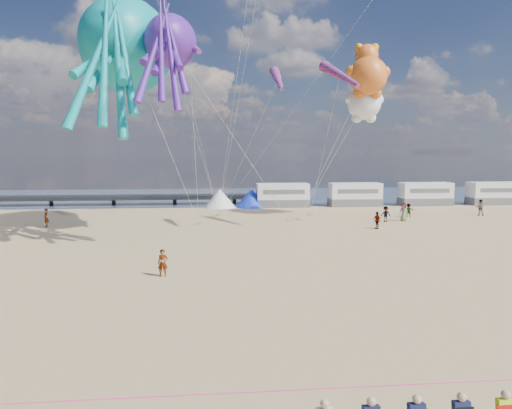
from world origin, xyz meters
The scene contains 29 objects.
ground centered at (0.00, 0.00, 0.00)m, with size 120.00×120.00×0.00m, color tan.
water centered at (0.00, 55.00, 0.02)m, with size 120.00×120.00×0.00m, color #364A67.
pier centered at (-28.00, 44.00, 1.00)m, with size 60.00×3.00×0.50m, color black.
motorhome_0 centered at (6.00, 40.00, 1.50)m, with size 6.60×2.50×3.00m, color silver.
motorhome_1 centered at (15.50, 40.00, 1.50)m, with size 6.60×2.50×3.00m, color silver.
motorhome_2 centered at (25.00, 40.00, 1.50)m, with size 6.60×2.50×3.00m, color silver.
motorhome_3 centered at (34.50, 40.00, 1.50)m, with size 6.60×2.50×3.00m, color silver.
tent_white centered at (-2.00, 40.00, 1.20)m, with size 4.00×4.00×2.40m, color white.
tent_blue centered at (2.00, 40.00, 1.20)m, with size 4.00×4.00×2.40m, color #1933CC.
rope_line centered at (0.00, -5.00, 0.02)m, with size 0.03×0.03×34.00m, color #F2338C.
standing_person centered at (-5.59, 7.88, 0.77)m, with size 0.56×0.37×1.55m, color tan.
beachgoer_1 centered at (26.49, 29.89, 0.89)m, with size 0.87×0.57×1.78m, color #7F6659.
beachgoer_2 centered at (14.41, 26.40, 0.80)m, with size 0.78×0.60×1.59m, color #7F6659.
beachgoer_3 centered at (12.09, 22.47, 0.78)m, with size 1.01×0.58×1.57m, color #7F6659.
beachgoer_4 centered at (18.13, 29.46, 0.75)m, with size 0.88×0.37×1.50m, color #7F6659.
beachgoer_5 centered at (-18.32, 26.12, 0.87)m, with size 1.62×0.52×1.75m, color #7F6659.
beachgoer_6 centered at (16.47, 26.82, 0.92)m, with size 0.67×0.44×1.85m, color #7F6659.
sandbag_a centered at (-4.20, 26.21, 0.11)m, with size 0.50×0.35×0.22m, color gray.
sandbag_b centered at (4.74, 27.38, 0.11)m, with size 0.50×0.35×0.22m, color gray.
sandbag_c centered at (5.92, 28.21, 0.11)m, with size 0.50×0.35×0.22m, color gray.
sandbag_d centered at (7.80, 31.44, 0.11)m, with size 0.50×0.35×0.22m, color gray.
sandbag_e centered at (-2.27, 31.99, 0.11)m, with size 0.50×0.35×0.22m, color gray.
kite_octopus_teal centered at (-10.14, 24.48, 16.13)m, with size 5.44×12.69×14.50m, color #0E9396, non-canonical shape.
kite_octopus_purple centered at (-5.99, 20.13, 15.62)m, with size 3.91×9.12×10.42m, color #4D1E90, non-canonical shape.
kite_panda centered at (13.01, 29.75, 12.05)m, with size 4.21×3.97×5.95m, color white, non-canonical shape.
kite_teddy_orange centered at (12.80, 28.19, 14.56)m, with size 4.70×4.42×6.63m, color orange, non-canonical shape.
windsock_left centered at (-4.60, 21.31, 15.67)m, with size 1.10×6.53×6.53m, color red, non-canonical shape.
windsock_mid centered at (8.24, 22.01, 13.57)m, with size 1.00×5.75×5.75m, color red, non-canonical shape.
windsock_right centered at (2.74, 21.38, 13.00)m, with size 0.90×4.30×4.30m, color red, non-canonical shape.
Camera 1 is at (-2.65, -17.50, 6.95)m, focal length 32.00 mm.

